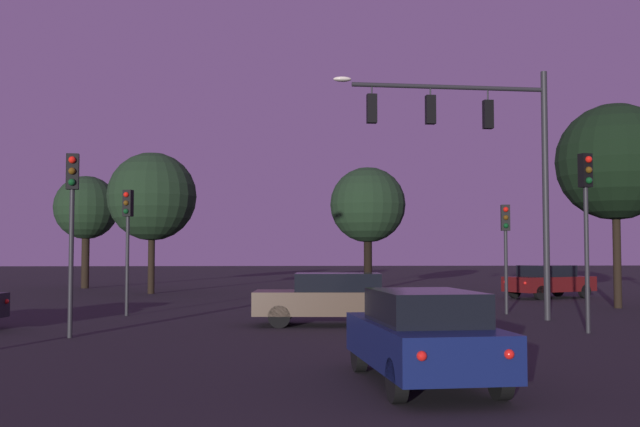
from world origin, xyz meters
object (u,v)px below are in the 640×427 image
at_px(traffic_light_far_side, 128,226).
at_px(tree_behind_sign, 368,205).
at_px(traffic_light_corner_right, 506,236).
at_px(car_far_lane, 549,281).
at_px(traffic_light_median, 72,208).
at_px(car_nearside_lane, 423,335).
at_px(tree_center_horizon, 615,162).
at_px(traffic_signal_mast_arm, 482,143).
at_px(tree_right_cluster, 152,197).
at_px(traffic_light_corner_left, 586,206).
at_px(car_crossing_left, 334,298).
at_px(tree_left_far, 86,208).

distance_m(traffic_light_far_side, tree_behind_sign, 18.71).
bearing_deg(traffic_light_corner_right, car_far_lane, 60.75).
relative_size(traffic_light_median, car_nearside_lane, 1.05).
height_order(traffic_light_far_side, tree_center_horizon, tree_center_horizon).
relative_size(traffic_signal_mast_arm, traffic_light_corner_right, 2.09).
xyz_separation_m(traffic_signal_mast_arm, tree_center_horizon, (6.64, 4.83, 0.05)).
xyz_separation_m(traffic_light_far_side, tree_right_cluster, (-1.24, 13.34, 1.98)).
relative_size(traffic_light_corner_left, tree_behind_sign, 0.69).
bearing_deg(traffic_signal_mast_arm, tree_right_cluster, 128.37).
bearing_deg(traffic_light_far_side, traffic_light_median, -91.72).
distance_m(traffic_light_corner_left, car_crossing_left, 7.46).
relative_size(traffic_light_far_side, tree_center_horizon, 0.54).
bearing_deg(traffic_light_corner_left, car_far_lane, 72.62).
xyz_separation_m(car_crossing_left, tree_center_horizon, (11.41, 5.85, 4.80)).
bearing_deg(tree_center_horizon, car_far_lane, 93.01).
xyz_separation_m(traffic_light_corner_right, car_crossing_left, (-6.28, -3.43, -1.90)).
bearing_deg(tree_left_far, tree_right_cluster, -51.64).
bearing_deg(traffic_light_corner_left, car_crossing_left, 158.21).
height_order(traffic_light_corner_left, car_crossing_left, traffic_light_corner_left).
distance_m(traffic_light_corner_right, car_nearside_lane, 14.55).
distance_m(car_nearside_lane, car_crossing_left, 9.83).
relative_size(traffic_light_corner_left, traffic_light_far_side, 1.12).
relative_size(car_crossing_left, tree_center_horizon, 0.61).
bearing_deg(traffic_signal_mast_arm, car_far_lane, 60.14).
bearing_deg(tree_center_horizon, car_crossing_left, -152.87).
xyz_separation_m(tree_behind_sign, tree_center_horizon, (7.80, -13.38, 0.86)).
distance_m(traffic_light_corner_right, traffic_light_median, 14.52).
xyz_separation_m(traffic_light_corner_left, tree_left_far, (-19.20, 25.67, 1.38)).
relative_size(traffic_signal_mast_arm, car_crossing_left, 1.65).
height_order(traffic_signal_mast_arm, tree_behind_sign, traffic_signal_mast_arm).
bearing_deg(tree_left_far, traffic_light_median, -77.29).
distance_m(traffic_signal_mast_arm, traffic_light_corner_left, 4.58).
xyz_separation_m(traffic_light_corner_left, car_nearside_lane, (-5.95, -7.21, -2.56)).
bearing_deg(tree_center_horizon, tree_behind_sign, 120.22).
bearing_deg(tree_left_far, car_nearside_lane, -68.05).
bearing_deg(tree_right_cluster, tree_behind_sign, 10.79).
bearing_deg(traffic_light_corner_left, car_nearside_lane, -129.50).
distance_m(car_far_lane, tree_right_cluster, 20.09).
relative_size(tree_behind_sign, tree_right_cluster, 0.94).
distance_m(traffic_light_corner_left, tree_right_cluster, 24.42).
relative_size(traffic_light_corner_right, tree_right_cluster, 0.52).
bearing_deg(traffic_light_corner_left, traffic_light_corner_right, 92.22).
xyz_separation_m(traffic_light_corner_left, tree_behind_sign, (-2.90, 21.83, 1.39)).
relative_size(traffic_light_median, traffic_light_far_side, 1.09).
height_order(traffic_light_corner_left, car_nearside_lane, traffic_light_corner_left).
bearing_deg(car_far_lane, traffic_light_corner_left, -107.38).
bearing_deg(traffic_light_far_side, tree_right_cluster, 95.31).
distance_m(traffic_light_median, car_nearside_lane, 10.56).
bearing_deg(car_nearside_lane, tree_behind_sign, 84.01).
bearing_deg(tree_center_horizon, car_nearside_lane, -124.70).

